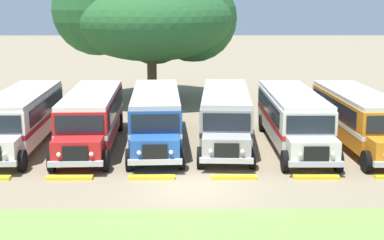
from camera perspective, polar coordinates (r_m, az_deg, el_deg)
The scene contains 12 objects.
ground_plane at distance 23.00m, azimuth 0.14°, elevation -7.04°, with size 220.00×220.00×0.00m, color #84755B.
parked_bus_slot_0 at distance 30.93m, azimuth -17.02°, elevation 0.40°, with size 2.96×10.87×2.82m.
parked_bus_slot_1 at distance 30.07m, azimuth -10.23°, elevation 0.42°, with size 3.02×10.88×2.82m.
parked_bus_slot_2 at distance 29.95m, azimuth -3.71°, elevation 0.54°, with size 3.09×10.89×2.82m.
parked_bus_slot_3 at distance 30.16m, azimuth 3.46°, elevation 0.62°, with size 3.23×10.92×2.82m.
parked_bus_slot_4 at distance 30.04m, azimuth 10.28°, elevation 0.41°, with size 2.73×10.85×2.82m.
parked_bus_slot_5 at distance 30.84m, azimuth 16.68°, elevation 0.39°, with size 2.94×10.87×2.82m.
curb_wheelstop_1 at distance 24.72m, azimuth -12.43°, elevation -5.79°, with size 2.00×0.36×0.15m, color yellow.
curb_wheelstop_2 at distance 24.24m, azimuth -4.13°, elevation -5.89°, with size 2.00×0.36×0.15m, color yellow.
curb_wheelstop_3 at distance 24.28m, azimuth 4.33°, elevation -5.86°, with size 2.00×0.36×0.15m, color yellow.
curb_wheelstop_4 at distance 24.83m, azimuth 12.59°, elevation -5.71°, with size 2.00×0.36×0.15m, color yellow.
broad_shade_tree at distance 43.25m, azimuth -4.24°, elevation 10.26°, with size 13.72×13.59×10.30m.
Camera 1 is at (-0.26, -21.75, 7.47)m, focal length 52.07 mm.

